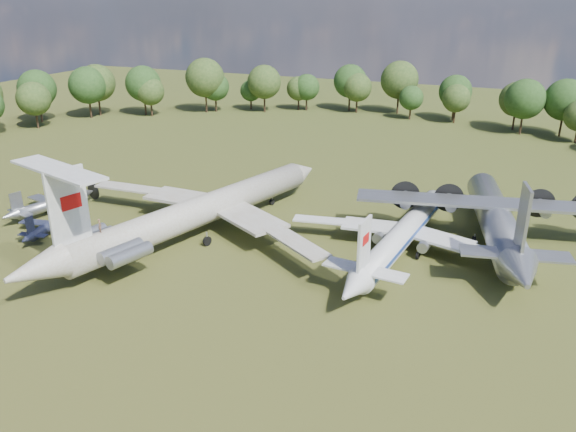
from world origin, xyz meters
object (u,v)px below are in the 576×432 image
at_px(il62_airliner, 201,216).
at_px(small_prop_northwest, 53,206).
at_px(an12_transport, 495,224).
at_px(person_on_il62, 100,226).
at_px(tu104_jet, 402,238).
at_px(small_prop_west, 52,226).

distance_m(il62_airliner, small_prop_northwest, 25.33).
relative_size(an12_transport, person_on_il62, 24.84).
bearing_deg(tu104_jet, small_prop_west, -158.95).
bearing_deg(an12_transport, tu104_jet, -156.07).
xyz_separation_m(tu104_jet, person_on_il62, (-31.30, -20.16, 4.39)).
bearing_deg(tu104_jet, an12_transport, 41.95).
distance_m(il62_airliner, person_on_il62, 16.10).
distance_m(tu104_jet, person_on_il62, 37.49).
height_order(il62_airliner, person_on_il62, person_on_il62).
relative_size(il62_airliner, small_prop_northwest, 3.39).
relative_size(tu104_jet, an12_transport, 0.99).
bearing_deg(tu104_jet, person_on_il62, -141.59).
relative_size(small_prop_west, person_on_il62, 8.39).
xyz_separation_m(tu104_jet, small_prop_northwest, (-52.24, -7.13, -0.81)).
height_order(il62_airliner, an12_transport, il62_airliner).
xyz_separation_m(an12_transport, small_prop_northwest, (-63.01, -15.05, -1.50)).
height_order(small_prop_west, small_prop_northwest, small_prop_northwest).
distance_m(small_prop_west, small_prop_northwest, 8.00).
relative_size(small_prop_west, small_prop_northwest, 0.83).
bearing_deg(small_prop_west, an12_transport, 9.11).
height_order(tu104_jet, small_prop_northwest, tu104_jet).
distance_m(small_prop_west, person_on_il62, 17.86).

